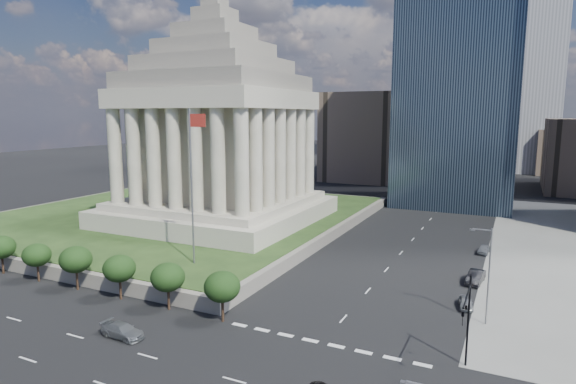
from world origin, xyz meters
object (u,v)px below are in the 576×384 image
Objects in this scene: flagpole at (193,178)px; parked_sedan_mid at (476,277)px; street_lamp_north at (487,271)px; parked_sedan_far at (484,249)px; parked_sedan_near at (466,302)px; war_memorial at (217,113)px; suv_grey at (123,331)px; traffic_signal_ne at (467,315)px.

flagpole is 38.04m from parked_sedan_mid.
street_lamp_north is 2.63× the size of parked_sedan_far.
parked_sedan_near is at bearing -85.97° from parked_sedan_far.
war_memorial reaches higher than suv_grey.
street_lamp_north reaches higher than parked_sedan_near.
traffic_signal_ne reaches higher than suv_grey.
suv_grey is 53.95m from parked_sedan_far.
flagpole reaches higher than suv_grey.
street_lamp_north is at bearing -75.34° from parked_sedan_mid.
parked_sedan_far is at bearing 91.49° from traffic_signal_ne.
war_memorial is 48.91m from suv_grey.
parked_sedan_far is (0.00, 14.62, -0.15)m from parked_sedan_mid.
parked_sedan_far is at bearing 96.40° from parked_sedan_mid.
parked_sedan_near is (-1.29, 14.99, -4.64)m from traffic_signal_ne.
traffic_signal_ne is at bearing -73.96° from suv_grey.
parked_sedan_mid is at bearing 22.18° from flagpole.
traffic_signal_ne is 1.66× the size of parked_sedan_mid.
parked_sedan_far is (33.33, 28.21, -12.47)m from flagpole.
war_memorial is 1.95× the size of flagpole.
suv_grey is at bearing -149.61° from street_lamp_north.
war_memorial is 54.92m from street_lamp_north.
flagpole is 5.26× the size of parked_sedan_far.
war_memorial is 28.16m from flagpole.
parked_sedan_mid is 1.27× the size of parked_sedan_far.
war_memorial is at bearing 173.50° from parked_sedan_mid.
flagpole is 2.50× the size of traffic_signal_ne.
street_lamp_north is at bearing -25.92° from war_memorial.
parked_sedan_mid is at bearing -40.27° from suv_grey.
street_lamp_north is at bearing -81.41° from parked_sedan_far.
parked_sedan_near is at bearing -85.47° from parked_sedan_mid.
street_lamp_north reaches higher than parked_sedan_mid.
war_memorial is 10.25× the size of parked_sedan_far.
traffic_signal_ne reaches higher than parked_sedan_far.
parked_sedan_mid is at bearing -85.26° from parked_sedan_far.
parked_sedan_far is at bearing 5.28° from war_memorial.
flagpole is 21.62m from suv_grey.
traffic_signal_ne is 2.10× the size of parked_sedan_far.
war_memorial is 3.90× the size of street_lamp_north.
war_memorial reaches higher than parked_sedan_far.
parked_sedan_mid is (29.17, 30.76, 0.12)m from suv_grey.
parked_sedan_mid is at bearing 78.52° from parked_sedan_near.
street_lamp_north reaches higher than parked_sedan_far.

